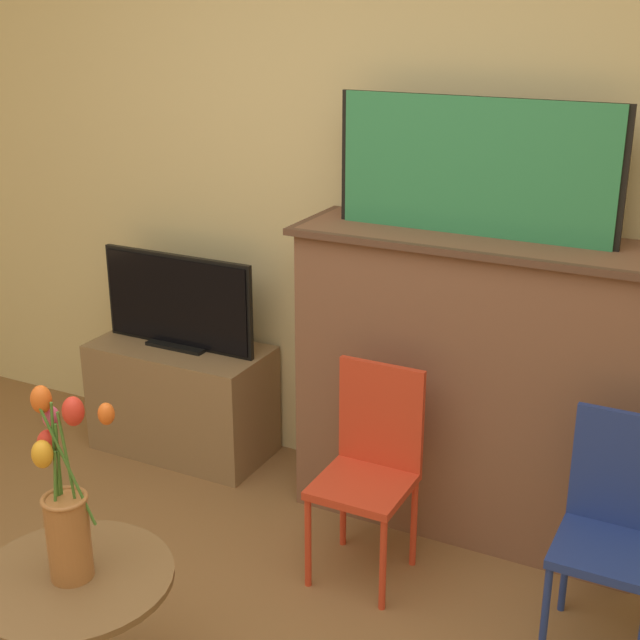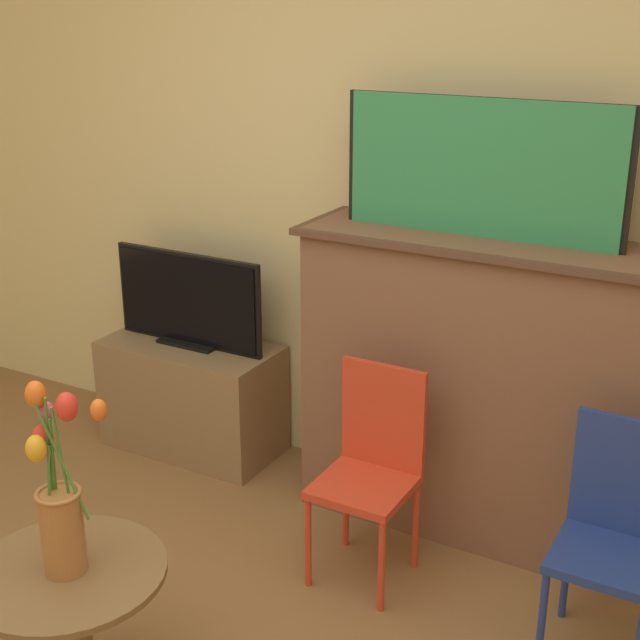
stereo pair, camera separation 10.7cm
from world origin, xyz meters
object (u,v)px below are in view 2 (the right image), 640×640
at_px(painting, 481,168).
at_px(chair_red, 372,461).
at_px(tv_monitor, 188,301).
at_px(chair_blue, 614,528).
at_px(vase_tulips, 59,502).

relative_size(painting, chair_red, 1.33).
bearing_deg(tv_monitor, chair_blue, -13.03).
bearing_deg(chair_blue, chair_red, 179.25).
height_order(tv_monitor, chair_red, tv_monitor).
bearing_deg(chair_red, vase_tulips, -112.76).
distance_m(tv_monitor, chair_blue, 2.03).
xyz_separation_m(painting, tv_monitor, (-1.30, -0.02, -0.70)).
xyz_separation_m(chair_red, vase_tulips, (-0.43, -1.03, 0.26)).
distance_m(painting, tv_monitor, 1.47).
bearing_deg(painting, chair_red, -110.41).
distance_m(painting, chair_blue, 1.27).
height_order(chair_red, chair_blue, same).
bearing_deg(vase_tulips, chair_blue, 38.93).
xyz_separation_m(tv_monitor, vase_tulips, (0.69, -1.48, -0.02)).
xyz_separation_m(tv_monitor, chair_red, (1.12, -0.44, -0.28)).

